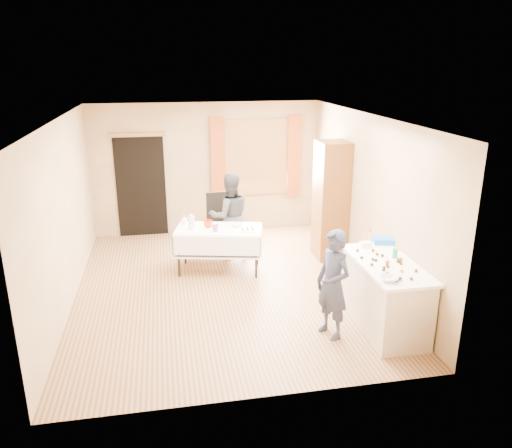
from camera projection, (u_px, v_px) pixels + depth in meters
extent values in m
cube|color=#9E7047|center=(225.00, 287.00, 7.79)|extent=(4.50, 5.50, 0.02)
cube|color=white|center=(222.00, 117.00, 6.97)|extent=(4.50, 5.50, 0.02)
cube|color=tan|center=(207.00, 169.00, 9.96)|extent=(4.50, 0.02, 2.60)
cube|color=tan|center=(259.00, 285.00, 4.81)|extent=(4.50, 0.02, 2.60)
cube|color=tan|center=(64.00, 215.00, 6.99)|extent=(0.02, 5.50, 2.60)
cube|color=tan|center=(367.00, 199.00, 7.78)|extent=(0.02, 5.50, 2.60)
cube|color=olive|center=(256.00, 157.00, 10.03)|extent=(1.32, 0.06, 1.52)
cube|color=white|center=(256.00, 158.00, 10.02)|extent=(1.20, 0.02, 1.40)
cube|color=#AD4D20|center=(218.00, 159.00, 9.85)|extent=(0.28, 0.06, 1.65)
cube|color=#AD4D20|center=(294.00, 157.00, 10.12)|extent=(0.28, 0.06, 1.65)
cube|color=black|center=(141.00, 186.00, 9.80)|extent=(0.95, 0.04, 2.00)
cube|color=olive|center=(137.00, 135.00, 9.45)|extent=(1.05, 0.06, 0.08)
cube|color=brown|center=(331.00, 201.00, 8.69)|extent=(0.50, 0.60, 2.07)
cube|color=beige|center=(384.00, 297.00, 6.49)|extent=(0.65, 1.44, 0.86)
cube|color=white|center=(387.00, 264.00, 6.35)|extent=(0.71, 1.50, 0.04)
cube|color=white|center=(219.00, 229.00, 8.16)|extent=(1.49, 0.97, 0.04)
cube|color=black|center=(221.00, 226.00, 9.10)|extent=(0.49, 0.49, 0.06)
cube|color=black|center=(218.00, 208.00, 9.19)|extent=(0.45, 0.10, 0.63)
imported|color=#202743|center=(333.00, 284.00, 6.20)|extent=(0.77, 0.72, 1.41)
imported|color=black|center=(230.00, 216.00, 8.76)|extent=(0.84, 0.71, 1.52)
cylinder|color=#159854|center=(395.00, 253.00, 6.48)|extent=(0.08, 0.08, 0.12)
imported|color=white|center=(389.00, 279.00, 5.82)|extent=(0.27, 0.27, 0.05)
cube|color=white|center=(366.00, 245.00, 6.85)|extent=(0.15, 0.10, 0.08)
cube|color=blue|center=(384.00, 241.00, 7.00)|extent=(0.34, 0.27, 0.08)
cylinder|color=silver|center=(191.00, 223.00, 8.05)|extent=(0.11, 0.11, 0.22)
imported|color=red|center=(208.00, 224.00, 8.18)|extent=(0.15, 0.15, 0.12)
imported|color=red|center=(215.00, 228.00, 7.97)|extent=(0.14, 0.14, 0.11)
imported|color=white|center=(237.00, 225.00, 8.23)|extent=(0.23, 0.23, 0.05)
cube|color=white|center=(247.00, 230.00, 8.02)|extent=(0.32, 0.26, 0.02)
imported|color=white|center=(184.00, 220.00, 8.31)|extent=(0.12, 0.12, 0.16)
sphere|color=#3F2314|center=(388.00, 262.00, 6.33)|extent=(0.04, 0.04, 0.04)
sphere|color=black|center=(384.00, 268.00, 6.14)|extent=(0.04, 0.04, 0.04)
sphere|color=black|center=(416.00, 271.00, 6.05)|extent=(0.04, 0.04, 0.04)
sphere|color=black|center=(411.00, 279.00, 5.82)|extent=(0.04, 0.04, 0.04)
sphere|color=black|center=(400.00, 261.00, 6.34)|extent=(0.04, 0.04, 0.04)
sphere|color=black|center=(377.00, 254.00, 6.57)|extent=(0.04, 0.04, 0.04)
sphere|color=#3F2314|center=(387.00, 262.00, 6.31)|extent=(0.04, 0.04, 0.04)
sphere|color=black|center=(382.00, 255.00, 6.52)|extent=(0.04, 0.04, 0.04)
sphere|color=black|center=(373.00, 250.00, 6.69)|extent=(0.04, 0.04, 0.04)
sphere|color=black|center=(372.00, 264.00, 6.23)|extent=(0.04, 0.04, 0.04)
sphere|color=black|center=(398.00, 261.00, 6.33)|extent=(0.04, 0.04, 0.04)
sphere|color=black|center=(401.00, 263.00, 6.27)|extent=(0.04, 0.04, 0.04)
sphere|color=#3F2314|center=(400.00, 278.00, 5.84)|extent=(0.04, 0.04, 0.04)
sphere|color=black|center=(376.00, 260.00, 6.37)|extent=(0.04, 0.04, 0.04)
sphere|color=black|center=(387.00, 274.00, 5.96)|extent=(0.04, 0.04, 0.04)
sphere|color=black|center=(398.00, 260.00, 6.38)|extent=(0.04, 0.04, 0.04)
sphere|color=black|center=(362.00, 257.00, 6.46)|extent=(0.04, 0.04, 0.04)
sphere|color=black|center=(357.00, 250.00, 6.70)|extent=(0.04, 0.04, 0.04)
sphere|color=#3F2314|center=(401.00, 259.00, 6.41)|extent=(0.04, 0.04, 0.04)
sphere|color=black|center=(397.00, 280.00, 5.79)|extent=(0.04, 0.04, 0.04)
sphere|color=black|center=(384.00, 270.00, 6.08)|extent=(0.04, 0.04, 0.04)
sphere|color=black|center=(387.00, 265.00, 6.23)|extent=(0.04, 0.04, 0.04)
sphere|color=black|center=(373.00, 259.00, 6.40)|extent=(0.04, 0.04, 0.04)
sphere|color=black|center=(388.00, 266.00, 6.18)|extent=(0.04, 0.04, 0.04)
sphere|color=#3F2314|center=(402.00, 271.00, 6.04)|extent=(0.04, 0.04, 0.04)
sphere|color=black|center=(400.00, 279.00, 5.83)|extent=(0.04, 0.04, 0.04)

